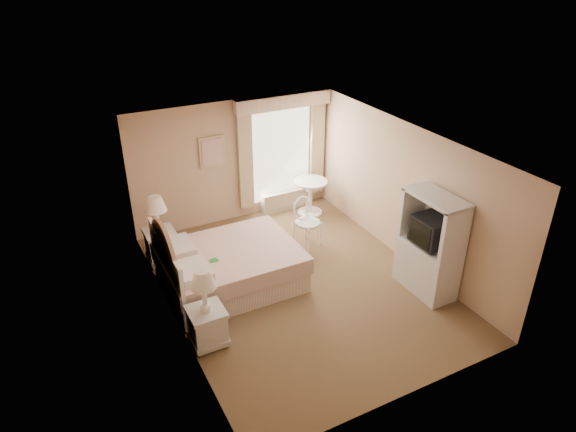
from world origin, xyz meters
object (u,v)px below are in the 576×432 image
cafe_chair (305,218)px  armoire (429,252)px  nightstand_near (206,317)px  round_table (310,192)px  nightstand_far (160,237)px  bed (224,267)px

cafe_chair → armoire: (1.07, -2.18, 0.15)m
nightstand_near → round_table: (3.31, 2.87, 0.03)m
nightstand_far → round_table: (3.31, 0.39, 0.02)m
nightstand_near → cafe_chair: bearing=34.6°
bed → nightstand_far: bed is taller
cafe_chair → nightstand_near: bearing=-166.3°
bed → armoire: 3.35m
nightstand_near → nightstand_far: bearing=90.0°
bed → cafe_chair: bed is taller
armoire → bed: bearing=151.3°
nightstand_near → armoire: armoire is taller
nightstand_near → round_table: 4.38m
bed → armoire: size_ratio=1.29×
cafe_chair → armoire: 2.43m
round_table → armoire: bearing=-84.1°
cafe_chair → round_table: bearing=35.1°
nightstand_near → bed: bearing=58.9°
bed → round_table: (2.59, 1.66, 0.12)m
armoire → round_table: bearing=95.9°
bed → armoire: armoire is taller
nightstand_far → armoire: (3.65, -2.87, 0.24)m
round_table → armoire: (0.34, -3.27, 0.22)m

